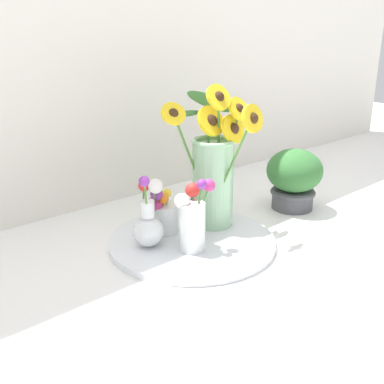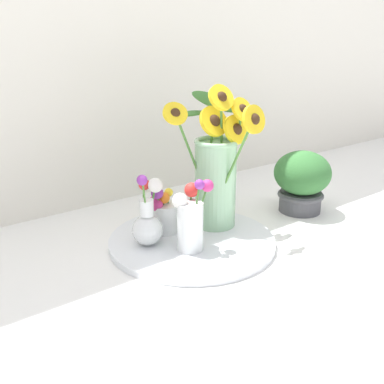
{
  "view_description": "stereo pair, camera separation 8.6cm",
  "coord_description": "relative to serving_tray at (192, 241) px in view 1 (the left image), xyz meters",
  "views": [
    {
      "loc": [
        -0.77,
        -0.81,
        0.55
      ],
      "look_at": [
        -0.02,
        0.05,
        0.15
      ],
      "focal_mm": 42.0,
      "sensor_mm": 36.0,
      "label": 1
    },
    {
      "loc": [
        -0.71,
        -0.86,
        0.55
      ],
      "look_at": [
        -0.02,
        0.05,
        0.15
      ],
      "focal_mm": 42.0,
      "sensor_mm": 36.0,
      "label": 2
    }
  ],
  "objects": [
    {
      "name": "ground_plane",
      "position": [
        0.02,
        -0.05,
        -0.01
      ],
      "size": [
        6.0,
        6.0,
        0.0
      ],
      "primitive_type": "plane",
      "color": "white"
    },
    {
      "name": "mason_jar_sunflowers",
      "position": [
        0.12,
        0.04,
        0.17
      ],
      "size": [
        0.28,
        0.27,
        0.41
      ],
      "color": "#99CC9E",
      "rests_on": "serving_tray"
    },
    {
      "name": "vase_bulb_right",
      "position": [
        -0.11,
        0.04,
        0.08
      ],
      "size": [
        0.1,
        0.09,
        0.21
      ],
      "color": "white",
      "rests_on": "serving_tray"
    },
    {
      "name": "vase_small_back",
      "position": [
        -0.04,
        0.09,
        0.06
      ],
      "size": [
        0.09,
        0.08,
        0.14
      ],
      "color": "white",
      "rests_on": "serving_tray"
    },
    {
      "name": "potted_plant",
      "position": [
        0.44,
        -0.02,
        0.1
      ],
      "size": [
        0.18,
        0.18,
        0.2
      ],
      "color": "#4C4C51",
      "rests_on": "ground_plane"
    },
    {
      "name": "serving_tray",
      "position": [
        0.0,
        0.0,
        0.0
      ],
      "size": [
        0.46,
        0.46,
        0.02
      ],
      "color": "silver",
      "rests_on": "ground_plane"
    },
    {
      "name": "vase_small_center",
      "position": [
        -0.04,
        -0.05,
        0.09
      ],
      "size": [
        0.1,
        0.08,
        0.2
      ],
      "color": "white",
      "rests_on": "serving_tray"
    }
  ]
}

